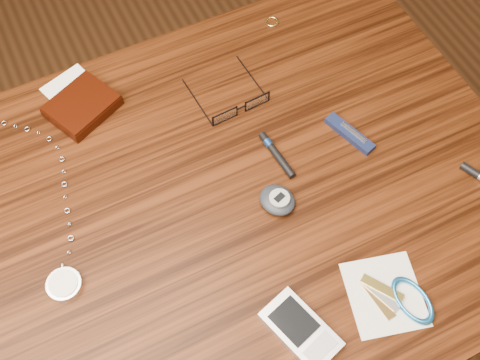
{
  "coord_description": "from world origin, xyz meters",
  "views": [
    {
      "loc": [
        -0.13,
        -0.39,
        1.55
      ],
      "look_at": [
        0.07,
        0.02,
        0.76
      ],
      "focal_mm": 45.0,
      "sensor_mm": 36.0,
      "label": 1
    }
  ],
  "objects_px": {
    "wallet_and_card": "(82,105)",
    "notepad_keys": "(399,298)",
    "pocket_watch": "(63,276)",
    "pocket_knife": "(350,134)",
    "eyeglasses": "(239,106)",
    "pedometer": "(277,200)",
    "desk": "(205,239)",
    "pda_phone": "(301,330)"
  },
  "relations": [
    {
      "from": "eyeglasses",
      "to": "pocket_watch",
      "type": "relative_size",
      "value": 0.31
    },
    {
      "from": "eyeglasses",
      "to": "pocket_knife",
      "type": "height_order",
      "value": "eyeglasses"
    },
    {
      "from": "desk",
      "to": "pocket_watch",
      "type": "relative_size",
      "value": 2.72
    },
    {
      "from": "wallet_and_card",
      "to": "pda_phone",
      "type": "relative_size",
      "value": 1.33
    },
    {
      "from": "notepad_keys",
      "to": "pocket_knife",
      "type": "xyz_separation_m",
      "value": [
        0.08,
        0.26,
        0.0
      ]
    },
    {
      "from": "pocket_watch",
      "to": "pocket_knife",
      "type": "height_order",
      "value": "pocket_watch"
    },
    {
      "from": "pocket_watch",
      "to": "pedometer",
      "type": "height_order",
      "value": "pedometer"
    },
    {
      "from": "pocket_watch",
      "to": "notepad_keys",
      "type": "distance_m",
      "value": 0.47
    },
    {
      "from": "pocket_watch",
      "to": "wallet_and_card",
      "type": "bearing_deg",
      "value": 65.91
    },
    {
      "from": "pedometer",
      "to": "pda_phone",
      "type": "bearing_deg",
      "value": -108.77
    },
    {
      "from": "pocket_watch",
      "to": "desk",
      "type": "bearing_deg",
      "value": 2.49
    },
    {
      "from": "pda_phone",
      "to": "wallet_and_card",
      "type": "bearing_deg",
      "value": 106.53
    },
    {
      "from": "wallet_and_card",
      "to": "eyeglasses",
      "type": "xyz_separation_m",
      "value": [
        0.23,
        -0.11,
        -0.0
      ]
    },
    {
      "from": "pocket_watch",
      "to": "pedometer",
      "type": "bearing_deg",
      "value": -4.94
    },
    {
      "from": "pda_phone",
      "to": "notepad_keys",
      "type": "distance_m",
      "value": 0.15
    },
    {
      "from": "eyeglasses",
      "to": "pda_phone",
      "type": "xyz_separation_m",
      "value": [
        -0.09,
        -0.36,
        -0.0
      ]
    },
    {
      "from": "pedometer",
      "to": "pocket_knife",
      "type": "height_order",
      "value": "pedometer"
    },
    {
      "from": "notepad_keys",
      "to": "pocket_knife",
      "type": "bearing_deg",
      "value": 73.12
    },
    {
      "from": "eyeglasses",
      "to": "pedometer",
      "type": "bearing_deg",
      "value": -97.72
    },
    {
      "from": "wallet_and_card",
      "to": "desk",
      "type": "bearing_deg",
      "value": -69.08
    },
    {
      "from": "wallet_and_card",
      "to": "notepad_keys",
      "type": "height_order",
      "value": "wallet_and_card"
    },
    {
      "from": "pocket_watch",
      "to": "pda_phone",
      "type": "bearing_deg",
      "value": -39.29
    },
    {
      "from": "wallet_and_card",
      "to": "pocket_watch",
      "type": "distance_m",
      "value": 0.29
    },
    {
      "from": "notepad_keys",
      "to": "pedometer",
      "type": "bearing_deg",
      "value": 111.62
    },
    {
      "from": "pocket_watch",
      "to": "notepad_keys",
      "type": "relative_size",
      "value": 2.77
    },
    {
      "from": "wallet_and_card",
      "to": "pedometer",
      "type": "relative_size",
      "value": 2.29
    },
    {
      "from": "desk",
      "to": "pocket_watch",
      "type": "distance_m",
      "value": 0.24
    },
    {
      "from": "desk",
      "to": "pda_phone",
      "type": "relative_size",
      "value": 8.43
    },
    {
      "from": "notepad_keys",
      "to": "eyeglasses",
      "type": "bearing_deg",
      "value": 98.42
    },
    {
      "from": "notepad_keys",
      "to": "desk",
      "type": "bearing_deg",
      "value": 127.88
    },
    {
      "from": "desk",
      "to": "notepad_keys",
      "type": "xyz_separation_m",
      "value": [
        0.19,
        -0.24,
        0.11
      ]
    },
    {
      "from": "desk",
      "to": "pedometer",
      "type": "height_order",
      "value": "pedometer"
    },
    {
      "from": "eyeglasses",
      "to": "pocket_watch",
      "type": "distance_m",
      "value": 0.38
    },
    {
      "from": "pocket_watch",
      "to": "pedometer",
      "type": "xyz_separation_m",
      "value": [
        0.32,
        -0.03,
        0.0
      ]
    },
    {
      "from": "desk",
      "to": "notepad_keys",
      "type": "height_order",
      "value": "notepad_keys"
    },
    {
      "from": "pedometer",
      "to": "pocket_knife",
      "type": "relative_size",
      "value": 0.75
    },
    {
      "from": "eyeglasses",
      "to": "notepad_keys",
      "type": "bearing_deg",
      "value": -81.58
    },
    {
      "from": "eyeglasses",
      "to": "notepad_keys",
      "type": "xyz_separation_m",
      "value": [
        0.06,
        -0.38,
        -0.01
      ]
    },
    {
      "from": "wallet_and_card",
      "to": "pocket_knife",
      "type": "relative_size",
      "value": 1.72
    },
    {
      "from": "pocket_knife",
      "to": "notepad_keys",
      "type": "bearing_deg",
      "value": -106.88
    },
    {
      "from": "pda_phone",
      "to": "pocket_watch",
      "type": "bearing_deg",
      "value": 140.71
    },
    {
      "from": "pda_phone",
      "to": "pedometer",
      "type": "xyz_separation_m",
      "value": [
        0.06,
        0.18,
        0.0
      ]
    }
  ]
}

